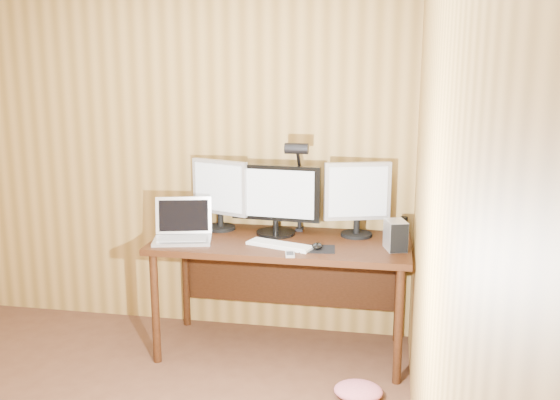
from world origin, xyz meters
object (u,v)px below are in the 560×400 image
(desk, at_px, (283,255))
(monitor_right, at_px, (357,197))
(monitor_center, at_px, (276,199))
(mouse, at_px, (317,246))
(desk_lamp, at_px, (298,174))
(laptop, at_px, (183,229))
(phone, at_px, (290,254))
(speaker, at_px, (404,225))
(hard_drive, at_px, (396,235))
(monitor_left, at_px, (220,192))
(keyboard, at_px, (280,245))

(desk, xyz_separation_m, monitor_right, (0.46, 0.11, 0.38))
(monitor_center, xyz_separation_m, mouse, (0.31, -0.28, -0.21))
(monitor_right, xyz_separation_m, desk_lamp, (-0.38, -0.01, 0.14))
(monitor_right, relative_size, desk_lamp, 0.75)
(monitor_center, relative_size, laptop, 1.42)
(monitor_center, distance_m, phone, 0.52)
(monitor_center, distance_m, laptop, 0.62)
(speaker, bearing_deg, hard_drive, -98.09)
(laptop, distance_m, speaker, 1.43)
(desk_lamp, bearing_deg, monitor_left, 163.84)
(monitor_center, xyz_separation_m, speaker, (0.82, 0.17, -0.18))
(monitor_right, relative_size, mouse, 4.52)
(monitor_right, height_order, phone, monitor_right)
(monitor_right, bearing_deg, mouse, -139.23)
(monitor_center, relative_size, speaker, 5.22)
(keyboard, bearing_deg, desk, 112.72)
(desk, relative_size, monitor_left, 3.42)
(monitor_left, xyz_separation_m, hard_drive, (1.15, -0.26, -0.16))
(monitor_right, bearing_deg, monitor_left, 162.91)
(hard_drive, distance_m, speaker, 0.38)
(monitor_center, relative_size, hard_drive, 3.15)
(desk, xyz_separation_m, phone, (0.10, -0.37, 0.13))
(keyboard, distance_m, desk_lamp, 0.50)
(monitor_right, height_order, speaker, monitor_right)
(desk, bearing_deg, speaker, 16.99)
(monitor_left, relative_size, laptop, 1.14)
(monitor_center, height_order, desk_lamp, desk_lamp)
(mouse, bearing_deg, hard_drive, -5.03)
(monitor_center, distance_m, mouse, 0.47)
(laptop, relative_size, mouse, 3.87)
(monitor_left, bearing_deg, phone, -21.89)
(monitor_left, relative_size, monitor_right, 0.98)
(monitor_right, xyz_separation_m, keyboard, (-0.44, -0.32, -0.25))
(laptop, height_order, mouse, laptop)
(laptop, xyz_separation_m, hard_drive, (1.32, 0.01, 0.03))
(hard_drive, relative_size, phone, 1.64)
(laptop, bearing_deg, mouse, -18.06)
(laptop, bearing_deg, keyboard, -18.12)
(monitor_right, distance_m, mouse, 0.46)
(desk, xyz_separation_m, laptop, (-0.62, -0.16, 0.18))
(laptop, xyz_separation_m, keyboard, (0.63, -0.05, -0.05))
(monitor_left, bearing_deg, desk_lamp, 17.67)
(keyboard, distance_m, speaker, 0.86)
(keyboard, bearing_deg, desk_lamp, 97.09)
(monitor_right, xyz_separation_m, hard_drive, (0.25, -0.26, -0.17))
(monitor_right, relative_size, keyboard, 1.11)
(desk, bearing_deg, phone, -74.32)
(mouse, relative_size, desk_lamp, 0.16)
(desk, height_order, monitor_left, monitor_left)
(monitor_center, height_order, mouse, monitor_center)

